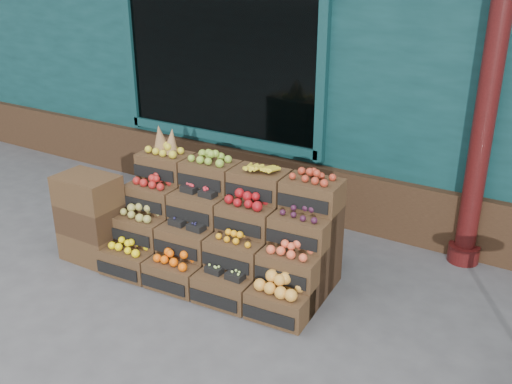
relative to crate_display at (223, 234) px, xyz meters
The scene contains 4 objects.
ground 0.98m from the crate_display, 52.70° to the right, with size 60.00×60.00×0.00m, color #47474A.
crate_display is the anchor object (origin of this frame).
spare_crates 1.24m from the crate_display, 159.73° to the right, with size 0.55×0.38×0.81m.
shopkeeper 2.51m from the crate_display, 124.77° to the left, with size 0.74×0.49×2.04m, color #1D6739.
Camera 1 is at (2.03, -2.87, 2.59)m, focal length 40.00 mm.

